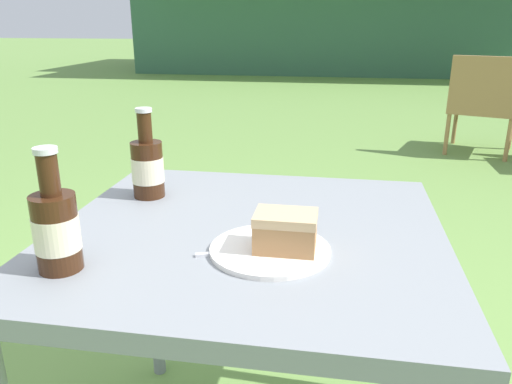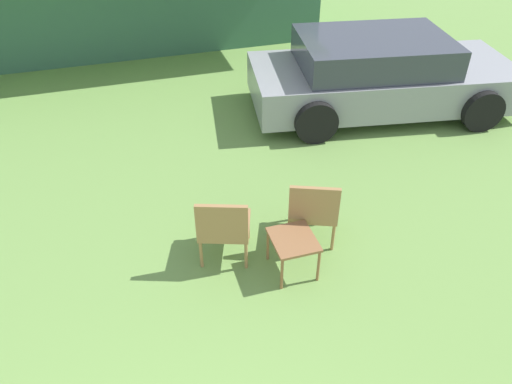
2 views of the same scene
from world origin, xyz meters
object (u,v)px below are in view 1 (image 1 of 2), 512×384
object	(u,v)px
wicker_chair_cushioned	(484,101)
cola_bottle_near	(148,166)
patio_table	(248,258)
cake_on_plate	(279,239)
cola_bottle_far	(56,228)

from	to	relation	value
wicker_chair_cushioned	cola_bottle_near	world-z (taller)	cola_bottle_near
wicker_chair_cushioned	patio_table	size ratio (longest dim) A/B	1.03
patio_table	cola_bottle_near	bearing A→B (deg)	149.88
cake_on_plate	cola_bottle_far	distance (m)	0.40
patio_table	cola_bottle_near	size ratio (longest dim) A/B	3.68
cake_on_plate	cola_bottle_far	size ratio (longest dim) A/B	1.04
wicker_chair_cushioned	patio_table	xyz separation A→B (m)	(-1.41, -3.63, 0.17)
cake_on_plate	wicker_chair_cushioned	bearing A→B (deg)	70.41
wicker_chair_cushioned	cola_bottle_far	bearing A→B (deg)	85.17
wicker_chair_cushioned	cake_on_plate	world-z (taller)	wicker_chair_cushioned
cola_bottle_near	cola_bottle_far	distance (m)	0.40
cola_bottle_near	cola_bottle_far	world-z (taller)	same
patio_table	cola_bottle_far	xyz separation A→B (m)	(-0.30, -0.23, 0.15)
cola_bottle_near	cola_bottle_far	xyz separation A→B (m)	(-0.01, -0.40, 0.00)
cake_on_plate	cola_bottle_near	distance (m)	0.46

